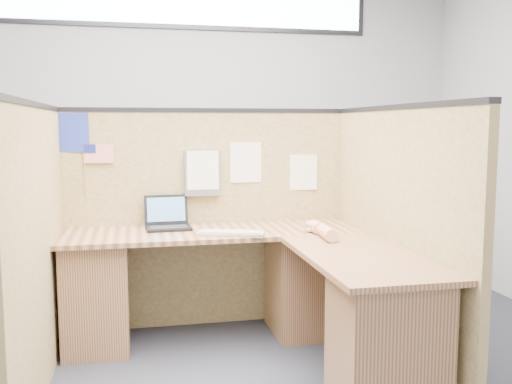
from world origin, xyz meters
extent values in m
plane|color=#21222E|center=(0.00, 0.00, 0.00)|extent=(5.00, 5.00, 0.00)
plane|color=#9FA2A5|center=(0.00, 2.25, 1.40)|extent=(5.00, 0.00, 5.00)
plane|color=#9FA2A5|center=(0.00, -2.25, 1.40)|extent=(5.00, 0.00, 5.00)
cube|color=#232328|center=(0.00, 2.24, 2.45)|extent=(3.30, 0.02, 0.38)
cube|color=white|center=(0.00, 2.22, 2.45)|extent=(3.20, 0.01, 0.30)
cube|color=olive|center=(0.00, 1.00, 0.75)|extent=(2.05, 0.05, 1.50)
cube|color=#232328|center=(0.00, 1.00, 1.51)|extent=(2.05, 0.06, 0.03)
cube|color=olive|center=(-1.00, 0.10, 0.75)|extent=(0.05, 1.80, 1.50)
cube|color=#232328|center=(-1.00, 0.10, 1.51)|extent=(0.06, 1.80, 0.03)
cube|color=olive|center=(1.00, 0.10, 0.75)|extent=(0.05, 1.80, 1.50)
cube|color=#232328|center=(1.00, 0.10, 1.51)|extent=(0.06, 1.80, 0.03)
cube|color=brown|center=(0.00, 0.68, 0.71)|extent=(1.95, 0.60, 0.03)
cube|color=brown|center=(0.68, -0.20, 0.71)|extent=(0.60, 1.15, 0.03)
cube|color=brown|center=(-0.75, 0.68, 0.35)|extent=(0.40, 0.50, 0.70)
cube|color=brown|center=(0.60, 0.68, 0.35)|extent=(0.40, 0.50, 0.70)
cube|color=brown|center=(0.68, -0.52, 0.35)|extent=(0.50, 0.40, 0.70)
cube|color=black|center=(-0.29, 0.78, 0.74)|extent=(0.30, 0.23, 0.02)
cube|color=black|center=(-0.29, 0.91, 0.84)|extent=(0.29, 0.08, 0.20)
cube|color=#355C84|center=(-0.29, 0.90, 0.84)|extent=(0.26, 0.06, 0.16)
cube|color=gray|center=(0.08, 0.48, 0.74)|extent=(0.44, 0.26, 0.02)
cube|color=silver|center=(0.08, 0.48, 0.75)|extent=(0.39, 0.22, 0.01)
ellipsoid|color=silver|center=(0.62, 0.48, 0.75)|extent=(0.13, 0.10, 0.05)
ellipsoid|color=tan|center=(0.62, 0.47, 0.78)|extent=(0.10, 0.12, 0.05)
cylinder|color=tan|center=(0.62, 0.42, 0.77)|extent=(0.07, 0.05, 0.07)
cylinder|color=tan|center=(0.63, 0.26, 0.77)|extent=(0.11, 0.29, 0.09)
cube|color=#2333A1|center=(-0.88, 0.97, 1.36)|extent=(0.19, 0.02, 0.26)
cylinder|color=olive|center=(-0.82, 0.96, 1.12)|extent=(0.01, 0.01, 0.34)
cube|color=red|center=(-0.72, 0.96, 1.22)|extent=(0.19, 0.00, 0.12)
cube|color=navy|center=(-0.78, 0.95, 1.26)|extent=(0.08, 0.00, 0.06)
cube|color=slate|center=(-0.04, 0.94, 1.09)|extent=(0.25, 0.05, 0.31)
cube|color=white|center=(-0.04, 0.92, 1.11)|extent=(0.22, 0.01, 0.27)
cube|color=white|center=(0.27, 0.97, 1.15)|extent=(0.22, 0.01, 0.28)
cube|color=white|center=(0.70, 0.97, 1.08)|extent=(0.20, 0.02, 0.25)
camera|label=1|loc=(-0.50, -2.96, 1.41)|focal=40.00mm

